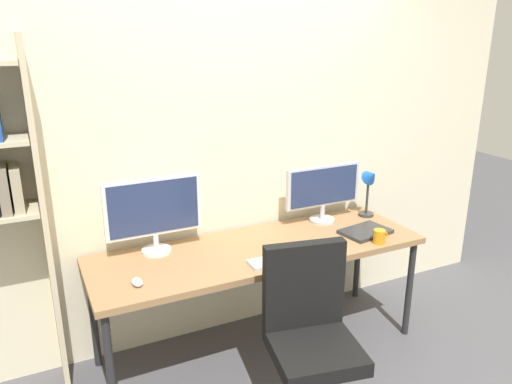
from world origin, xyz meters
TOP-DOWN VIEW (x-y plane):
  - wall_back at (0.00, 1.02)m, footprint 4.50×0.10m
  - desk at (0.00, 0.60)m, footprint 2.10×0.68m
  - office_chair at (-0.03, -0.08)m, footprint 0.52×0.52m
  - monitor_left at (-0.60, 0.81)m, footprint 0.59×0.18m
  - monitor_right at (0.60, 0.81)m, footprint 0.58×0.18m
  - desk_lamp at (0.95, 0.74)m, footprint 0.11×0.15m
  - keyboard_main at (0.00, 0.37)m, footprint 0.34×0.13m
  - mouse_left_side at (0.42, 0.38)m, footprint 0.06×0.10m
  - mouse_right_side at (-0.80, 0.45)m, footprint 0.06×0.10m
  - laptop_closed at (0.74, 0.49)m, footprint 0.35×0.27m
  - coffee_mug at (0.72, 0.33)m, footprint 0.11×0.08m

SIDE VIEW (x-z plane):
  - office_chair at x=-0.03m, z-range -0.09..0.90m
  - desk at x=0.00m, z-range 0.32..1.06m
  - keyboard_main at x=0.00m, z-range 0.74..0.76m
  - laptop_closed at x=0.74m, z-range 0.74..0.76m
  - mouse_left_side at x=0.42m, z-range 0.74..0.77m
  - mouse_right_side at x=-0.80m, z-range 0.74..0.77m
  - coffee_mug at x=0.72m, z-range 0.74..0.83m
  - monitor_right at x=0.60m, z-range 0.77..1.18m
  - desk_lamp at x=0.95m, z-range 0.80..1.18m
  - monitor_left at x=-0.60m, z-range 0.77..1.24m
  - wall_back at x=0.00m, z-range 0.00..2.60m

